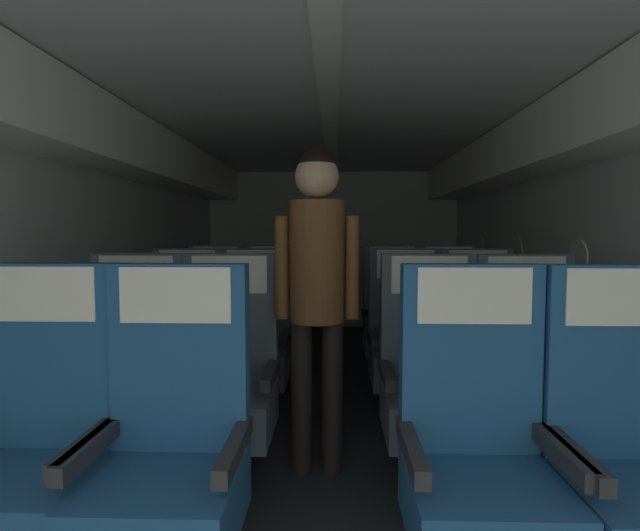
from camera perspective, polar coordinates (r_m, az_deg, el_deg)
ground at (r=3.52m, az=1.09°, el=-17.08°), size 3.52×6.97×0.02m
fuselage_shell at (r=3.55m, az=1.19°, el=8.38°), size 3.40×6.62×2.10m
seat_a_left_window at (r=2.13m, az=-30.12°, el=-18.00°), size 0.53×0.52×1.13m
seat_a_left_aisle at (r=1.92m, az=-16.80°, el=-20.19°), size 0.53×0.52×1.13m
seat_a_right_aisle at (r=2.08m, az=32.24°, el=-18.66°), size 0.53×0.52×1.13m
seat_a_right_window at (r=1.91m, az=17.67°, el=-20.31°), size 0.53×0.52×1.13m
seat_b_left_window at (r=2.86m, az=-20.70°, el=-12.13°), size 0.53×0.52×1.13m
seat_b_left_aisle at (r=2.71m, az=-10.60°, el=-12.89°), size 0.53×0.52×1.13m
seat_b_right_aisle at (r=2.84m, az=22.89°, el=-12.35°), size 0.53×0.52×1.13m
seat_b_right_window at (r=2.71m, az=12.58°, el=-12.88°), size 0.53×0.52×1.13m
seat_c_left_window at (r=3.66m, az=-15.19°, el=-8.54°), size 0.53×0.52×1.13m
seat_c_left_aisle at (r=3.57m, az=-7.63°, el=-8.78°), size 0.53×0.52×1.13m
seat_c_right_aisle at (r=3.64m, az=17.79°, el=-8.67°), size 0.53×0.52×1.13m
seat_c_right_window at (r=3.56m, az=9.83°, el=-8.84°), size 0.53×0.52×1.13m
seat_d_left_window at (r=4.51m, az=-12.02°, el=-6.18°), size 0.53×0.52×1.13m
seat_d_left_aisle at (r=4.42m, az=-5.53°, el=-6.31°), size 0.53×0.52×1.13m
seat_d_right_aisle at (r=4.48m, az=14.61°, el=-6.28°), size 0.53×0.52×1.13m
seat_d_right_window at (r=4.41m, az=8.30°, el=-6.37°), size 0.53×0.52×1.13m
flight_attendant at (r=2.55m, az=-0.35°, el=-0.91°), size 0.43×0.28×1.67m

